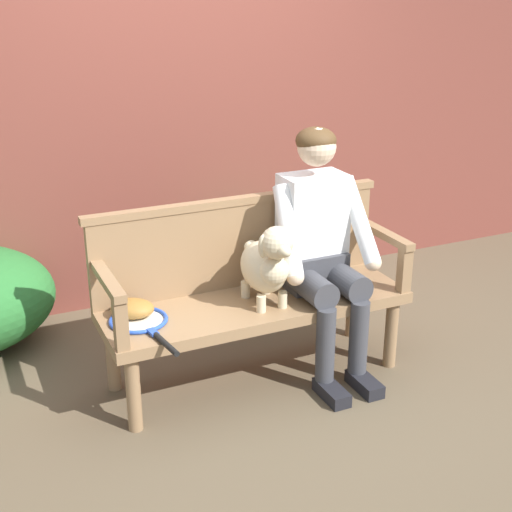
{
  "coord_description": "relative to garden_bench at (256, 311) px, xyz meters",
  "views": [
    {
      "loc": [
        -1.41,
        -3.06,
        2.02
      ],
      "look_at": [
        0.0,
        0.0,
        0.71
      ],
      "focal_mm": 49.86,
      "sensor_mm": 36.0,
      "label": 1
    }
  ],
  "objects": [
    {
      "name": "baseball_glove",
      "position": [
        -0.64,
        0.08,
        0.11
      ],
      "size": [
        0.28,
        0.26,
        0.09
      ],
      "primitive_type": "ellipsoid",
      "rotation": [
        0.0,
        0.0,
        -0.58
      ],
      "color": "#9E6B2D",
      "rests_on": "garden_bench"
    },
    {
      "name": "bench_backrest",
      "position": [
        0.0,
        0.23,
        0.31
      ],
      "size": [
        1.66,
        0.06,
        0.5
      ],
      "color": "#93704C",
      "rests_on": "garden_bench"
    },
    {
      "name": "dog_on_bench",
      "position": [
        0.03,
        -0.07,
        0.29
      ],
      "size": [
        0.22,
        0.46,
        0.46
      ],
      "color": "beige",
      "rests_on": "garden_bench"
    },
    {
      "name": "garden_bench",
      "position": [
        0.0,
        0.0,
        0.0
      ],
      "size": [
        1.62,
        0.52,
        0.46
      ],
      "color": "#93704C",
      "rests_on": "ground"
    },
    {
      "name": "bench_armrest_left_end",
      "position": [
        -0.77,
        -0.09,
        0.26
      ],
      "size": [
        0.06,
        0.52,
        0.28
      ],
      "color": "#93704C",
      "rests_on": "garden_bench"
    },
    {
      "name": "person_seated",
      "position": [
        0.36,
        -0.02,
        0.33
      ],
      "size": [
        0.56,
        0.66,
        1.33
      ],
      "color": "black",
      "rests_on": "ground"
    },
    {
      "name": "tennis_racket",
      "position": [
        -0.62,
        -0.01,
        0.07
      ],
      "size": [
        0.33,
        0.58,
        0.03
      ],
      "color": "blue",
      "rests_on": "garden_bench"
    },
    {
      "name": "brick_garden_fence",
      "position": [
        0.0,
        1.39,
        0.9
      ],
      "size": [
        8.0,
        0.3,
        2.6
      ],
      "primitive_type": "cube",
      "color": "brown",
      "rests_on": "ground"
    },
    {
      "name": "ground_plane",
      "position": [
        0.0,
        0.0,
        -0.39
      ],
      "size": [
        40.0,
        40.0,
        0.0
      ],
      "primitive_type": "plane",
      "color": "brown"
    },
    {
      "name": "hedge_bush_mid_left",
      "position": [
        0.36,
        1.03,
        -0.07
      ],
      "size": [
        0.9,
        0.78,
        0.64
      ],
      "primitive_type": "ellipsoid",
      "color": "#286B2D",
      "rests_on": "ground"
    },
    {
      "name": "bench_armrest_right_end",
      "position": [
        0.77,
        -0.09,
        0.26
      ],
      "size": [
        0.06,
        0.52,
        0.28
      ],
      "color": "#93704C",
      "rests_on": "garden_bench"
    }
  ]
}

